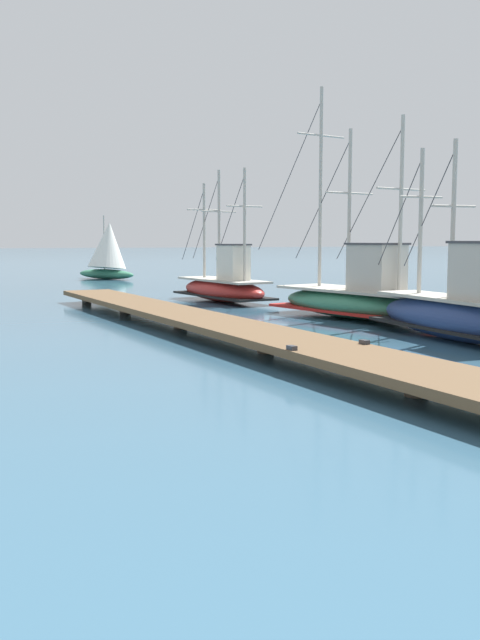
{
  "coord_description": "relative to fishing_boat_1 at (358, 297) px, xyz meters",
  "views": [
    {
      "loc": [
        -1.69,
        1.17,
        2.43
      ],
      "look_at": [
        1.73,
        9.63,
        1.4
      ],
      "focal_mm": 40.52,
      "sensor_mm": 36.0,
      "label": 1
    }
  ],
  "objects": [
    {
      "name": "fishing_boat_3",
      "position": [
        -0.3,
        -5.2,
        0.06
      ],
      "size": [
        1.47,
        6.45,
        4.79
      ],
      "color": "navy",
      "rests_on": "ground"
    },
    {
      "name": "fishing_boat_1",
      "position": [
        0.0,
        0.0,
        0.0
      ],
      "size": [
        3.44,
        8.02,
        7.21
      ],
      "color": "#337556",
      "rests_on": "ground"
    },
    {
      "name": "floating_dock",
      "position": [
        -5.56,
        -2.72,
        -0.31
      ],
      "size": [
        3.91,
        24.25,
        0.53
      ],
      "color": "brown",
      "rests_on": "ground"
    },
    {
      "name": "fishing_boat_2",
      "position": [
        -1.69,
        7.08,
        -0.05
      ],
      "size": [
        2.5,
        6.29,
        5.08
      ],
      "color": "#AD2823",
      "rests_on": "ground"
    },
    {
      "name": "distant_sailboat",
      "position": [
        -2.6,
        24.53,
        1.09
      ],
      "size": [
        3.49,
        4.55,
        3.84
      ],
      "color": "#337556",
      "rests_on": "ground"
    }
  ]
}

